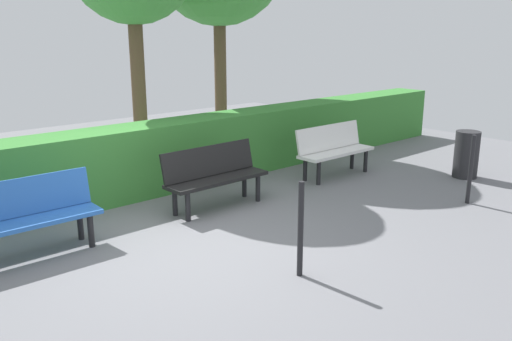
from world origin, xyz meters
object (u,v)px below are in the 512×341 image
Objects in this scene: bench_black at (214,174)px; trash_bin at (466,154)px; bench_blue at (32,213)px; bench_white at (334,148)px.

bench_black is 4.40m from trash_bin.
trash_bin is at bearing 167.25° from bench_blue.
bench_blue is 1.81× the size of trash_bin.
bench_blue is at bearing -1.70° from bench_black.
bench_black is (2.52, -0.02, 0.00)m from bench_white.
bench_black is 2.49m from bench_blue.
bench_black is at bearing -21.13° from trash_bin.
bench_white is at bearing -179.63° from bench_blue.
bench_black is 1.08× the size of bench_blue.
bench_white is 2.22m from trash_bin.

